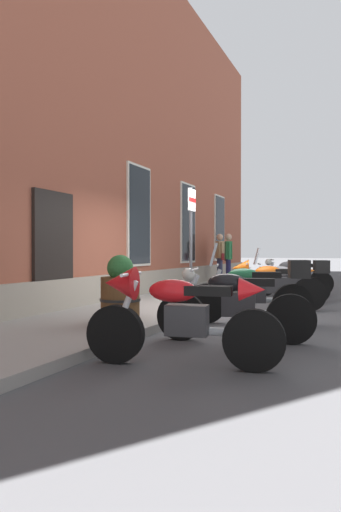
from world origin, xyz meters
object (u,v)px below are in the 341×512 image
(motorcycle_green_touring, at_px, (256,290))
(motorcycle_silver_touring, at_px, (289,280))
(motorcycle_orange_sport, at_px, (269,283))
(parking_sign, at_px, (191,229))
(pedestrian_striped_shirt, at_px, (228,256))
(barrel_planter, at_px, (120,293))
(motorcycle_red_sport, at_px, (175,313))
(pedestrian_tan_coat, at_px, (220,255))
(motorcycle_grey_naked, at_px, (292,278))
(motorcycle_black_naked, at_px, (233,306))

(motorcycle_green_touring, bearing_deg, motorcycle_silver_touring, -0.73)
(motorcycle_orange_sport, bearing_deg, parking_sign, 119.55)
(pedestrian_striped_shirt, height_order, barrel_planter, pedestrian_striped_shirt)
(motorcycle_red_sport, xyz_separation_m, pedestrian_tan_coat, (10.91, 2.83, 0.51))
(motorcycle_grey_naked, bearing_deg, motorcycle_black_naked, -178.26)
(motorcycle_green_touring, relative_size, motorcycle_silver_touring, 0.99)
(motorcycle_red_sport, distance_m, pedestrian_tan_coat, 11.29)
(pedestrian_tan_coat, bearing_deg, barrel_planter, -172.37)
(motorcycle_orange_sport, relative_size, motorcycle_silver_touring, 1.00)
(motorcycle_green_touring, height_order, pedestrian_striped_shirt, pedestrian_striped_shirt)
(motorcycle_green_touring, distance_m, motorcycle_orange_sport, 1.81)
(pedestrian_striped_shirt, bearing_deg, parking_sign, -171.28)
(pedestrian_striped_shirt, relative_size, barrel_planter, 1.60)
(motorcycle_red_sport, relative_size, motorcycle_black_naked, 1.01)
(motorcycle_orange_sport, distance_m, motorcycle_grey_naked, 3.29)
(motorcycle_green_touring, bearing_deg, pedestrian_striped_shirt, 19.49)
(motorcycle_black_naked, distance_m, motorcycle_grey_naked, 6.73)
(pedestrian_tan_coat, bearing_deg, motorcycle_grey_naked, -133.20)
(motorcycle_red_sport, xyz_separation_m, motorcycle_orange_sport, (4.96, -0.04, -0.00))
(motorcycle_black_naked, distance_m, motorcycle_silver_touring, 5.03)
(pedestrian_tan_coat, bearing_deg, pedestrian_striped_shirt, -148.21)
(motorcycle_silver_touring, relative_size, pedestrian_tan_coat, 1.22)
(motorcycle_red_sport, bearing_deg, parking_sign, 18.22)
(motorcycle_red_sport, height_order, pedestrian_tan_coat, pedestrian_tan_coat)
(pedestrian_tan_coat, bearing_deg, parking_sign, -167.79)
(motorcycle_silver_touring, relative_size, pedestrian_striped_shirt, 1.25)
(motorcycle_red_sport, height_order, barrel_planter, barrel_planter)
(motorcycle_orange_sport, xyz_separation_m, barrel_planter, (-3.29, 1.63, 0.01))
(motorcycle_grey_naked, height_order, barrel_planter, barrel_planter)
(motorcycle_black_naked, bearing_deg, motorcycle_silver_touring, 0.20)
(motorcycle_grey_naked, relative_size, pedestrian_striped_shirt, 1.26)
(motorcycle_orange_sport, bearing_deg, motorcycle_grey_naked, 0.44)
(motorcycle_orange_sport, bearing_deg, pedestrian_tan_coat, 25.73)
(pedestrian_tan_coat, relative_size, parking_sign, 0.71)
(motorcycle_green_touring, bearing_deg, parking_sign, 56.65)
(motorcycle_red_sport, relative_size, motorcycle_grey_naked, 1.01)
(motorcycle_black_naked, relative_size, pedestrian_tan_coat, 1.24)
(pedestrian_tan_coat, relative_size, barrel_planter, 1.63)
(motorcycle_grey_naked, bearing_deg, barrel_planter, 166.25)
(motorcycle_grey_naked, distance_m, pedestrian_striped_shirt, 2.94)
(motorcycle_orange_sport, xyz_separation_m, pedestrian_striped_shirt, (5.05, 2.31, 0.49))
(motorcycle_red_sport, bearing_deg, pedestrian_striped_shirt, 12.76)
(motorcycle_green_touring, distance_m, parking_sign, 2.13)
(motorcycle_red_sport, distance_m, barrel_planter, 2.31)
(motorcycle_silver_touring, height_order, pedestrian_tan_coat, pedestrian_tan_coat)
(motorcycle_black_naked, distance_m, motorcycle_orange_sport, 3.45)
(motorcycle_green_touring, height_order, motorcycle_orange_sport, motorcycle_green_touring)
(motorcycle_red_sport, height_order, motorcycle_orange_sport, motorcycle_red_sport)
(motorcycle_green_touring, xyz_separation_m, barrel_planter, (-1.48, 1.75, 0.01))
(motorcycle_black_naked, bearing_deg, barrel_planter, 85.23)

